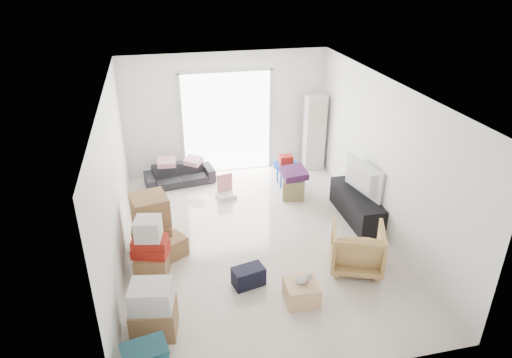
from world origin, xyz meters
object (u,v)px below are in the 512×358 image
Objects in this scene: sofa at (179,171)px; kids_table at (286,164)px; tv_console at (356,205)px; ac_tower at (314,132)px; armchair at (357,246)px; ottoman at (293,188)px; wood_crate at (301,292)px; television at (358,190)px.

kids_table is at bearing -22.25° from sofa.
sofa is (-3.15, 2.19, 0.03)m from tv_console.
kids_table reaches higher than sofa.
ac_tower reaches higher than armchair.
tv_console is 1.89× the size of armchair.
sofa is at bearing -34.27° from armchair.
ac_tower is at bearing -5.83° from sofa.
armchair reaches higher than sofa.
armchair is 1.87× the size of ottoman.
tv_console reaches higher than wood_crate.
television is 1.29× the size of armchair.
tv_console is (0.05, -2.34, -0.62)m from ac_tower.
ac_tower is at bearing -77.84° from armchair.
armchair is at bearing -113.97° from tv_console.
tv_console is 3.83m from sofa.
armchair reaches higher than ottoman.
armchair is 1.25m from wood_crate.
sofa is 2.51m from ottoman.
sofa is at bearing 108.77° from wood_crate.
ottoman is 0.64× the size of kids_table.
sofa is 3.39× the size of ottoman.
armchair is (2.51, -3.62, 0.12)m from sofa.
ottoman is (-0.28, 2.48, -0.19)m from armchair.
tv_console is 0.33m from television.
ac_tower is 3.85m from armchair.
television is 1.44m from ottoman.
television reaches higher than sofa.
wood_crate is at bearing -79.84° from sofa.
ottoman is at bearing 131.37° from tv_console.
armchair is (-0.64, -1.43, -0.18)m from television.
ac_tower is at bearing 68.88° from wood_crate.
television is at bearing -88.77° from ac_tower.
tv_console is at bearing -60.91° from kids_table.
tv_console is at bearing -88.77° from ac_tower.
wood_crate is (-0.81, -3.04, -0.06)m from ottoman.
ac_tower is 1.17m from kids_table.
tv_console is 1.05× the size of sofa.
sofa is 1.81× the size of armchair.
ac_tower is 3.16m from sofa.
television is at bearing -48.63° from ottoman.
television is 2.67m from wood_crate.
kids_table is at bearing 89.76° from ottoman.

